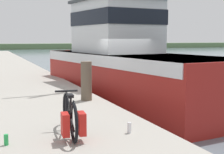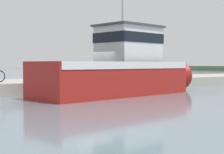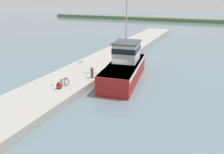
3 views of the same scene
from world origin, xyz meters
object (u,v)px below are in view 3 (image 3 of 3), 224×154
(water_bottle_on_curb, at_px, (71,89))
(mooring_post, at_px, (92,73))
(bicycle_touring, at_px, (62,84))
(fishing_boat_main, at_px, (125,65))
(water_bottle_by_bike, at_px, (52,85))

(water_bottle_on_curb, bearing_deg, mooring_post, 86.62)
(bicycle_touring, relative_size, water_bottle_on_curb, 8.40)
(bicycle_touring, bearing_deg, mooring_post, 74.99)
(mooring_post, bearing_deg, bicycle_touring, -110.61)
(fishing_boat_main, relative_size, mooring_post, 10.62)
(bicycle_touring, height_order, water_bottle_on_curb, bicycle_touring)
(mooring_post, relative_size, water_bottle_on_curb, 5.50)
(fishing_boat_main, xyz_separation_m, bicycle_touring, (-3.78, -6.64, -0.46))
(fishing_boat_main, height_order, bicycle_touring, fishing_boat_main)
(fishing_boat_main, height_order, mooring_post, fishing_boat_main)
(bicycle_touring, bearing_deg, water_bottle_by_bike, -169.64)
(fishing_boat_main, xyz_separation_m, mooring_post, (-2.48, -3.19, -0.26))
(bicycle_touring, bearing_deg, fishing_boat_main, 66.00)
(mooring_post, xyz_separation_m, water_bottle_by_bike, (-2.43, -3.55, -0.46))
(fishing_boat_main, height_order, water_bottle_on_curb, fishing_boat_main)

